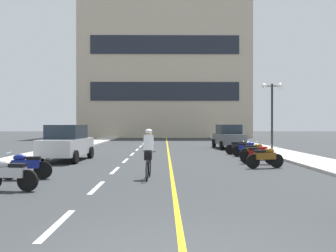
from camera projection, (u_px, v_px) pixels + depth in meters
name	position (u px, v px, depth m)	size (l,w,h in m)	color
ground_plane	(165.00, 151.00, 25.84)	(140.00, 140.00, 0.00)	#2D3033
curb_left	(72.00, 147.00, 28.77)	(2.40, 72.00, 0.12)	#B7B2A8
curb_right	(256.00, 147.00, 28.91)	(2.40, 72.00, 0.12)	#B7B2A8
lane_dash_0	(57.00, 224.00, 6.82)	(0.14, 2.20, 0.01)	silver
lane_dash_1	(97.00, 187.00, 10.82)	(0.14, 2.20, 0.01)	silver
lane_dash_2	(115.00, 170.00, 14.82)	(0.14, 2.20, 0.01)	silver
lane_dash_3	(125.00, 160.00, 18.82)	(0.14, 2.20, 0.01)	silver
lane_dash_4	(132.00, 154.00, 22.82)	(0.14, 2.20, 0.01)	silver
lane_dash_5	(137.00, 150.00, 26.82)	(0.14, 2.20, 0.01)	silver
lane_dash_6	(141.00, 146.00, 30.82)	(0.14, 2.20, 0.01)	silver
lane_dash_7	(143.00, 144.00, 34.82)	(0.14, 2.20, 0.01)	silver
lane_dash_8	(145.00, 142.00, 38.82)	(0.14, 2.20, 0.01)	silver
lane_dash_9	(147.00, 140.00, 42.82)	(0.14, 2.20, 0.01)	silver
lane_dash_10	(149.00, 139.00, 46.82)	(0.14, 2.20, 0.01)	silver
lane_dash_11	(150.00, 138.00, 50.82)	(0.14, 2.20, 0.01)	silver
centre_line_yellow	(168.00, 148.00, 28.84)	(0.12, 66.00, 0.01)	gold
office_building	(165.00, 66.00, 54.65)	(23.88, 9.84, 20.96)	#BCAD93
street_lamp_mid	(272.00, 100.00, 25.38)	(1.46, 0.36, 4.54)	black
parked_car_near	(67.00, 143.00, 18.70)	(2.12, 4.29, 1.82)	black
parked_car_mid	(229.00, 136.00, 28.25)	(2.14, 4.30, 1.82)	black
motorcycle_1	(9.00, 174.00, 10.27)	(1.69, 0.61, 0.92)	black
motorcycle_2	(26.00, 165.00, 12.36)	(1.70, 0.60, 0.92)	black
motorcycle_3	(265.00, 157.00, 15.53)	(1.68, 0.66, 0.92)	black
motorcycle_4	(259.00, 154.00, 17.11)	(1.67, 0.71, 0.92)	black
motorcycle_5	(255.00, 151.00, 19.02)	(1.68, 0.65, 0.92)	black
motorcycle_6	(247.00, 149.00, 20.93)	(1.63, 0.81, 0.92)	black
motorcycle_7	(240.00, 147.00, 22.45)	(1.66, 0.74, 0.92)	black
cyclist_rider	(148.00, 153.00, 12.57)	(0.42, 1.77, 1.71)	black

